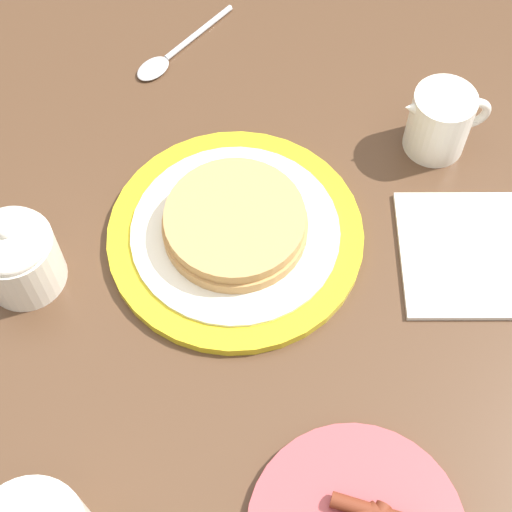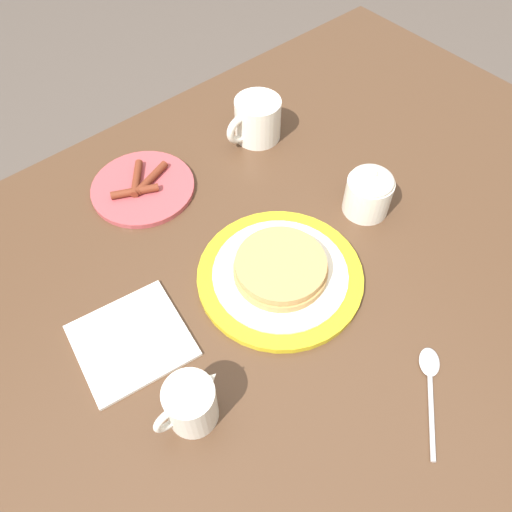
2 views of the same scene
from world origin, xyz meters
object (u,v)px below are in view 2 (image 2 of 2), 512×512
at_px(coffee_mug, 256,120).
at_px(spoon, 430,380).
at_px(creamer_pitcher, 191,403).
at_px(napkin, 132,340).
at_px(side_plate_bacon, 143,187).
at_px(sugar_bowl, 369,192).
at_px(pancake_plate, 280,272).

xyz_separation_m(coffee_mug, spoon, (0.15, 0.55, -0.04)).
relative_size(creamer_pitcher, napkin, 0.58).
distance_m(side_plate_bacon, napkin, 0.31).
height_order(creamer_pitcher, napkin, creamer_pitcher).
distance_m(sugar_bowl, spoon, 0.33).
height_order(creamer_pitcher, sugar_bowl, sugar_bowl).
bearing_deg(coffee_mug, spoon, 74.66).
height_order(coffee_mug, creamer_pitcher, creamer_pitcher).
xyz_separation_m(side_plate_bacon, napkin, (0.18, 0.25, -0.00)).
distance_m(side_plate_bacon, coffee_mug, 0.26).
bearing_deg(coffee_mug, sugar_bowl, 94.35).
relative_size(creamer_pitcher, spoon, 0.76).
bearing_deg(side_plate_bacon, pancake_plate, 100.98).
bearing_deg(side_plate_bacon, creamer_pitcher, 66.14).
height_order(side_plate_bacon, sugar_bowl, sugar_bowl).
relative_size(pancake_plate, spoon, 1.97).
bearing_deg(creamer_pitcher, side_plate_bacon, -113.86).
relative_size(side_plate_bacon, coffee_mug, 1.56).
xyz_separation_m(creamer_pitcher, napkin, (0.01, -0.15, -0.04)).
bearing_deg(napkin, side_plate_bacon, -125.95).
height_order(coffee_mug, napkin, coffee_mug).
relative_size(coffee_mug, napkin, 0.68).
bearing_deg(side_plate_bacon, napkin, 54.05).
distance_m(pancake_plate, side_plate_bacon, 0.31).
xyz_separation_m(coffee_mug, sugar_bowl, (-0.02, 0.27, 0.00)).
bearing_deg(sugar_bowl, side_plate_bacon, -47.16).
distance_m(side_plate_bacon, sugar_bowl, 0.41).
distance_m(coffee_mug, creamer_pitcher, 0.57).
bearing_deg(pancake_plate, napkin, -13.57).
bearing_deg(creamer_pitcher, napkin, -87.70).
height_order(sugar_bowl, napkin, sugar_bowl).
bearing_deg(sugar_bowl, creamer_pitcher, 12.64).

